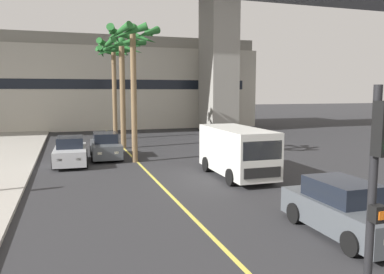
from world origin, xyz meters
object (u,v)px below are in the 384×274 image
Objects in this scene: car_queue_front at (70,152)px; palm_tree_mid_median at (114,62)px; traffic_light_median_near at (376,191)px; palm_tree_near_median at (121,58)px; delivery_van at (237,150)px; palm_tree_far_median at (133,48)px; car_queue_third at (344,210)px; car_queue_second at (106,146)px.

car_queue_front is 0.52× the size of palm_tree_mid_median.
traffic_light_median_near is 0.53× the size of palm_tree_near_median.
palm_tree_mid_median reaches higher than traffic_light_median_near.
car_queue_front is 12.96m from palm_tree_mid_median.
delivery_van is at bearing -77.20° from palm_tree_mid_median.
traffic_light_median_near is 0.53× the size of palm_tree_far_median.
palm_tree_far_median is (3.56, -0.41, 5.80)m from car_queue_front.
car_queue_third is 14.86m from palm_tree_far_median.
car_queue_second is 19.89m from traffic_light_median_near.
delivery_van is 0.67× the size of palm_tree_far_median.
palm_tree_near_median is at bearing 109.24° from delivery_van.
palm_tree_near_median is 1.00× the size of palm_tree_far_median.
car_queue_second is (2.09, 1.53, 0.00)m from car_queue_front.
car_queue_third is 0.52× the size of palm_tree_near_median.
delivery_van is 1.25× the size of traffic_light_median_near.
delivery_van is at bearing -53.08° from car_queue_second.
car_queue_second is 0.79× the size of delivery_van.
palm_tree_near_median is at bearing -90.91° from palm_tree_mid_median.
traffic_light_median_near is 18.17m from palm_tree_far_median.
delivery_van is 0.67× the size of palm_tree_near_median.
palm_tree_near_median is 0.99× the size of palm_tree_mid_median.
delivery_van is at bearing 74.01° from traffic_light_median_near.
palm_tree_far_median is at bearing -91.10° from palm_tree_mid_median.
palm_tree_near_median reaches higher than car_queue_front.
car_queue_front is 0.53× the size of palm_tree_near_median.
delivery_van is at bearing -37.29° from car_queue_front.
traffic_light_median_near is 29.35m from palm_tree_mid_median.
palm_tree_mid_median is (-3.79, 16.69, 5.29)m from delivery_van.
car_queue_third is 0.98× the size of traffic_light_median_near.
car_queue_front is 0.99× the size of traffic_light_median_near.
car_queue_front is 15.43m from car_queue_third.
palm_tree_near_median is at bearing 90.80° from traffic_light_median_near.
car_queue_third is at bearing -81.62° from palm_tree_mid_median.
palm_tree_far_median reaches higher than delivery_van.
palm_tree_far_median is (-3.82, 13.14, 5.80)m from car_queue_third.
palm_tree_near_median reaches higher than delivery_van.
car_queue_third is at bearing -73.77° from palm_tree_far_median.
palm_tree_mid_median is at bearing 70.93° from car_queue_front.
palm_tree_mid_median is 11.34m from palm_tree_far_median.
palm_tree_far_median is (-0.13, -5.77, 0.10)m from palm_tree_near_median.
car_queue_second is 1.01× the size of car_queue_third.
palm_tree_mid_median reaches higher than car_queue_second.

